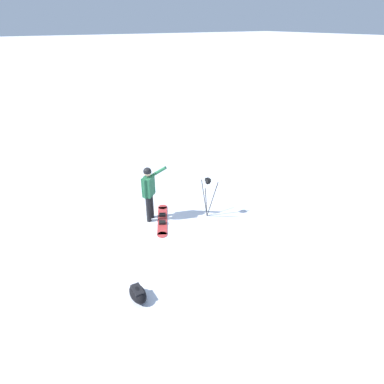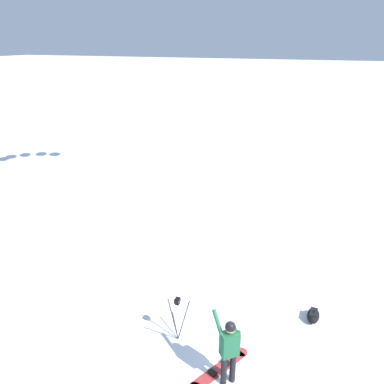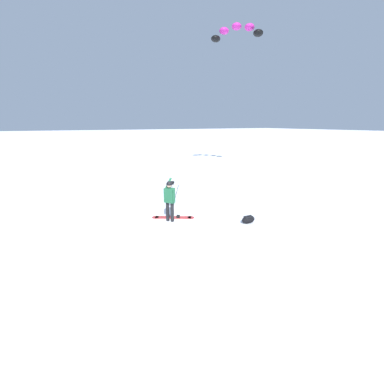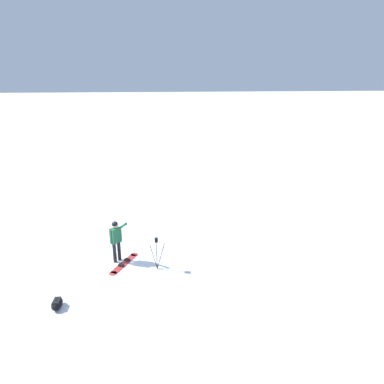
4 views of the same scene
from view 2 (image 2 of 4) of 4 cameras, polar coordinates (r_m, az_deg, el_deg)
name	(u,v)px [view 2 (image 2 of 4)]	position (r m, az deg, el deg)	size (l,w,h in m)	color
ground_plane	(253,377)	(9.74, 9.54, -26.60)	(300.00, 300.00, 0.00)	white
snowboarder	(229,346)	(8.81, 5.83, -22.77)	(0.75, 0.54, 1.77)	black
snowboard	(219,369)	(9.79, 4.29, -25.74)	(1.05, 1.68, 0.10)	#B23333
gear_bag_large	(313,315)	(11.39, 18.35, -17.76)	(0.35, 0.61, 0.30)	black
camera_tripod	(177,311)	(9.82, -2.30, -17.97)	(0.58, 0.57, 1.31)	#262628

